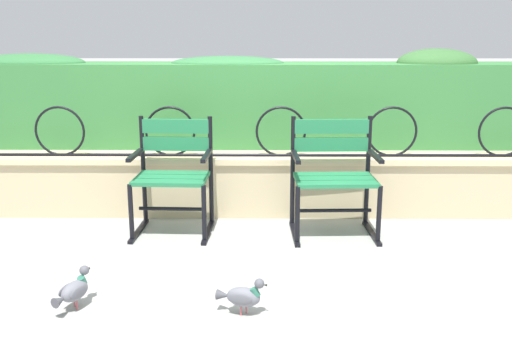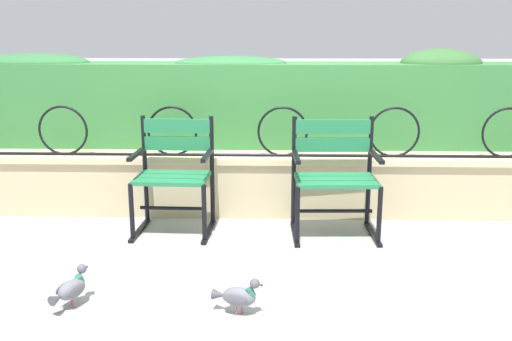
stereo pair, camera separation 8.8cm
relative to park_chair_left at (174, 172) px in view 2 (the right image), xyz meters
name	(u,v)px [view 2 (the right image)]	position (x,y,z in m)	size (l,w,h in m)	color
ground_plane	(256,247)	(0.64, -0.38, -0.47)	(60.00, 60.00, 0.00)	#9E9E99
stone_wall	(259,183)	(0.64, 0.45, -0.21)	(6.51, 0.41, 0.51)	#C6B289
iron_arch_fence	(232,135)	(0.42, 0.38, 0.23)	(5.99, 0.02, 0.42)	black
hedge_row	(258,101)	(0.63, 0.93, 0.45)	(6.38, 0.60, 0.87)	#387A3D
park_chair_left	(174,172)	(0.00, 0.00, 0.00)	(0.60, 0.54, 0.88)	#237547
park_chair_right	(334,174)	(1.24, -0.03, 0.01)	(0.66, 0.54, 0.89)	#237547
pigeon_near_chairs	(71,289)	(-0.37, -1.33, -0.36)	(0.17, 0.28, 0.22)	slate
pigeon_far_side	(238,295)	(0.58, -1.39, -0.36)	(0.29, 0.14, 0.22)	slate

